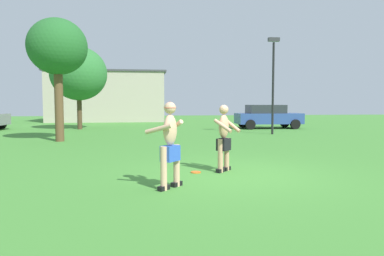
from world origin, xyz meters
name	(u,v)px	position (x,y,z in m)	size (l,w,h in m)	color
ground_plane	(235,174)	(0.00, 0.00, 0.00)	(80.00, 80.00, 0.00)	#428433
player_with_cap	(170,141)	(-1.63, -1.16, 0.95)	(0.77, 0.80, 1.72)	black
player_in_black	(224,137)	(-0.19, 0.37, 0.86)	(0.69, 0.80, 1.64)	black
frisbee	(196,172)	(-0.90, 0.30, 0.01)	(0.25, 0.25, 0.03)	orange
car_blue_near_post	(268,116)	(6.06, 14.48, 0.82)	(4.33, 2.08, 1.58)	#2D478C
lamp_post	(273,75)	(4.76, 10.16, 3.22)	(0.60, 0.24, 5.19)	black
outbuilding_behind_lot	(108,96)	(-5.57, 25.85, 2.33)	(10.76, 5.57, 4.64)	#B2A893
tree_left_field	(79,74)	(-6.32, 15.41, 3.58)	(3.59, 3.59, 5.32)	#4C3823
tree_right_field	(57,48)	(-5.86, 8.02, 4.08)	(2.55, 2.55, 5.37)	brown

